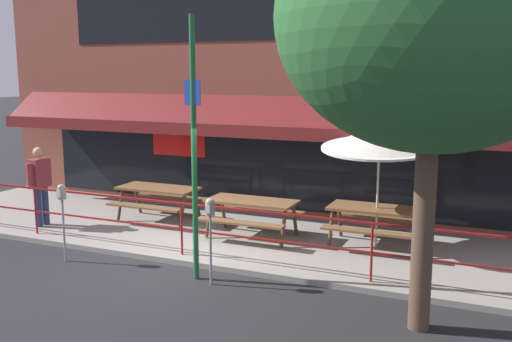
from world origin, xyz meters
TOP-DOWN VIEW (x-y plane):
  - ground_plane at (0.00, 0.00)m, footprint 120.00×120.00m
  - patio_deck at (0.00, 2.00)m, footprint 15.00×4.00m
  - restaurant_building at (0.00, 4.22)m, footprint 15.00×1.60m
  - patio_railing at (0.00, 0.30)m, footprint 13.84×0.04m
  - picnic_table_left at (-1.72, 2.19)m, footprint 1.80×1.42m
  - picnic_table_centre at (0.71, 1.83)m, footprint 1.80×1.42m
  - picnic_table_right at (3.14, 2.17)m, footprint 1.80×1.42m
  - patio_umbrella_right at (3.14, 2.15)m, footprint 2.14×2.14m
  - pedestrian_walking at (-3.81, 0.83)m, footprint 0.26×0.62m
  - parking_meter_near at (-1.90, -0.61)m, footprint 0.15×0.16m
  - parking_meter_far at (1.06, -0.59)m, footprint 0.15×0.16m
  - street_sign_pole at (0.72, -0.45)m, footprint 0.28×0.09m

SIDE VIEW (x-z plane):
  - ground_plane at x=0.00m, z-range 0.00..0.00m
  - patio_deck at x=0.00m, z-range 0.00..0.10m
  - picnic_table_left at x=-1.72m, z-range 0.33..1.08m
  - picnic_table_centre at x=0.71m, z-range 0.33..1.08m
  - picnic_table_right at x=3.14m, z-range 0.33..1.08m
  - patio_railing at x=0.00m, z-range 0.32..1.28m
  - pedestrian_walking at x=-3.81m, z-range 0.20..1.91m
  - parking_meter_near at x=-1.90m, z-range 0.44..1.86m
  - parking_meter_far at x=1.06m, z-range 0.44..1.86m
  - patio_umbrella_right at x=3.14m, z-range 0.98..3.38m
  - street_sign_pole at x=0.72m, z-range 0.06..4.31m
  - restaurant_building at x=0.00m, z-range -0.02..6.85m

